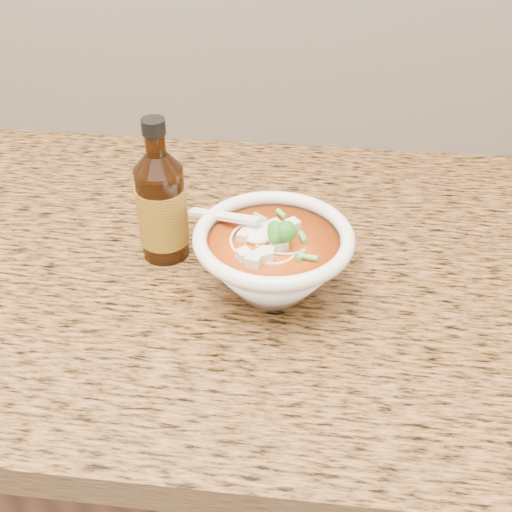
# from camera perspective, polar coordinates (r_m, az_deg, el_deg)

# --- Properties ---
(cabinet) EXTENTS (4.00, 0.65, 0.86)m
(cabinet) POSITION_cam_1_polar(r_m,az_deg,el_deg) (1.20, -11.66, -17.19)
(cabinet) COLOR black
(cabinet) RESTS_ON ground
(counter_slab) EXTENTS (4.00, 0.68, 0.04)m
(counter_slab) POSITION_cam_1_polar(r_m,az_deg,el_deg) (0.88, -15.24, 0.18)
(counter_slab) COLOR brown
(counter_slab) RESTS_ON cabinet
(soup_bowl) EXTENTS (0.20, 0.18, 0.10)m
(soup_bowl) POSITION_cam_1_polar(r_m,az_deg,el_deg) (0.74, 1.54, -0.36)
(soup_bowl) COLOR white
(soup_bowl) RESTS_ON counter_slab
(hot_sauce_bottle) EXTENTS (0.08, 0.08, 0.18)m
(hot_sauce_bottle) POSITION_cam_1_polar(r_m,az_deg,el_deg) (0.79, -8.37, 4.36)
(hot_sauce_bottle) COLOR black
(hot_sauce_bottle) RESTS_ON counter_slab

